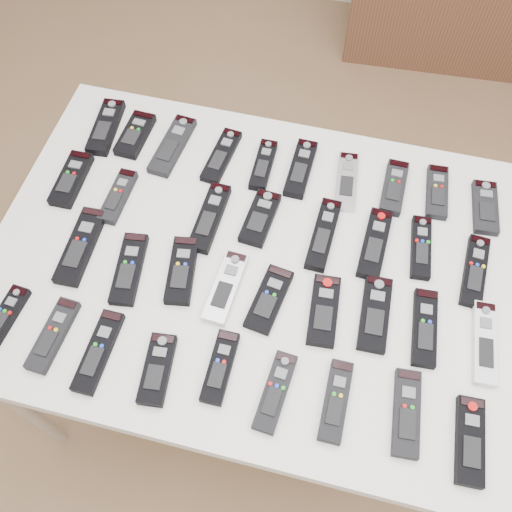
% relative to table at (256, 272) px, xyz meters
% --- Properties ---
extents(ground, '(4.00, 4.00, 0.00)m').
position_rel_table_xyz_m(ground, '(0.12, 0.08, -0.72)').
color(ground, olive).
rests_on(ground, ground).
extents(table, '(1.25, 0.88, 0.78)m').
position_rel_table_xyz_m(table, '(0.00, 0.00, 0.00)').
color(table, white).
rests_on(table, ground).
extents(remote_0, '(0.07, 0.19, 0.02)m').
position_rel_table_xyz_m(remote_0, '(-0.49, 0.29, 0.07)').
color(remote_0, black).
rests_on(remote_0, table).
extents(remote_1, '(0.07, 0.15, 0.02)m').
position_rel_table_xyz_m(remote_1, '(-0.40, 0.29, 0.07)').
color(remote_1, black).
rests_on(remote_1, table).
extents(remote_2, '(0.07, 0.20, 0.02)m').
position_rel_table_xyz_m(remote_2, '(-0.29, 0.28, 0.07)').
color(remote_2, black).
rests_on(remote_2, table).
extents(remote_3, '(0.07, 0.18, 0.02)m').
position_rel_table_xyz_m(remote_3, '(-0.16, 0.28, 0.07)').
color(remote_3, black).
rests_on(remote_3, table).
extents(remote_4, '(0.05, 0.16, 0.02)m').
position_rel_table_xyz_m(remote_4, '(-0.05, 0.27, 0.07)').
color(remote_4, black).
rests_on(remote_4, table).
extents(remote_5, '(0.05, 0.18, 0.02)m').
position_rel_table_xyz_m(remote_5, '(0.05, 0.28, 0.07)').
color(remote_5, black).
rests_on(remote_5, table).
extents(remote_6, '(0.07, 0.17, 0.02)m').
position_rel_table_xyz_m(remote_6, '(0.17, 0.27, 0.07)').
color(remote_6, '#B7B7BC').
rests_on(remote_6, table).
extents(remote_7, '(0.06, 0.16, 0.02)m').
position_rel_table_xyz_m(remote_7, '(0.28, 0.28, 0.07)').
color(remote_7, black).
rests_on(remote_7, table).
extents(remote_8, '(0.06, 0.16, 0.02)m').
position_rel_table_xyz_m(remote_8, '(0.39, 0.29, 0.07)').
color(remote_8, black).
rests_on(remote_8, table).
extents(remote_9, '(0.07, 0.16, 0.02)m').
position_rel_table_xyz_m(remote_9, '(0.51, 0.27, 0.07)').
color(remote_9, black).
rests_on(remote_9, table).
extents(remote_10, '(0.06, 0.17, 0.02)m').
position_rel_table_xyz_m(remote_10, '(-0.51, 0.11, 0.07)').
color(remote_10, black).
rests_on(remote_10, table).
extents(remote_11, '(0.05, 0.16, 0.02)m').
position_rel_table_xyz_m(remote_11, '(-0.37, 0.09, 0.07)').
color(remote_11, black).
rests_on(remote_11, table).
extents(remote_12, '(0.06, 0.19, 0.02)m').
position_rel_table_xyz_m(remote_12, '(-0.14, 0.08, 0.07)').
color(remote_12, black).
rests_on(remote_12, table).
extents(remote_13, '(0.07, 0.16, 0.02)m').
position_rel_table_xyz_m(remote_13, '(-0.02, 0.11, 0.07)').
color(remote_13, black).
rests_on(remote_13, table).
extents(remote_14, '(0.06, 0.20, 0.02)m').
position_rel_table_xyz_m(remote_14, '(0.14, 0.10, 0.07)').
color(remote_14, black).
rests_on(remote_14, table).
extents(remote_15, '(0.06, 0.19, 0.02)m').
position_rel_table_xyz_m(remote_15, '(0.26, 0.10, 0.07)').
color(remote_15, black).
rests_on(remote_15, table).
extents(remote_16, '(0.06, 0.17, 0.02)m').
position_rel_table_xyz_m(remote_16, '(0.37, 0.12, 0.07)').
color(remote_16, black).
rests_on(remote_16, table).
extents(remote_17, '(0.06, 0.19, 0.02)m').
position_rel_table_xyz_m(remote_17, '(0.49, 0.09, 0.07)').
color(remote_17, black).
rests_on(remote_17, table).
extents(remote_18, '(0.07, 0.21, 0.02)m').
position_rel_table_xyz_m(remote_18, '(-0.41, -0.07, 0.07)').
color(remote_18, black).
rests_on(remote_18, table).
extents(remote_19, '(0.08, 0.19, 0.02)m').
position_rel_table_xyz_m(remote_19, '(-0.28, -0.10, 0.07)').
color(remote_19, black).
rests_on(remote_19, table).
extents(remote_20, '(0.08, 0.17, 0.02)m').
position_rel_table_xyz_m(remote_20, '(-0.16, -0.07, 0.07)').
color(remote_20, black).
rests_on(remote_20, table).
extents(remote_21, '(0.06, 0.18, 0.02)m').
position_rel_table_xyz_m(remote_21, '(-0.05, -0.09, 0.07)').
color(remote_21, '#B7B7BC').
rests_on(remote_21, table).
extents(remote_22, '(0.08, 0.17, 0.02)m').
position_rel_table_xyz_m(remote_22, '(0.05, -0.09, 0.07)').
color(remote_22, black).
rests_on(remote_22, table).
extents(remote_23, '(0.07, 0.17, 0.02)m').
position_rel_table_xyz_m(remote_23, '(0.18, -0.09, 0.07)').
color(remote_23, black).
rests_on(remote_23, table).
extents(remote_24, '(0.07, 0.18, 0.02)m').
position_rel_table_xyz_m(remote_24, '(0.29, -0.07, 0.07)').
color(remote_24, black).
rests_on(remote_24, table).
extents(remote_25, '(0.06, 0.18, 0.02)m').
position_rel_table_xyz_m(remote_25, '(0.40, -0.08, 0.07)').
color(remote_25, black).
rests_on(remote_25, table).
extents(remote_26, '(0.06, 0.19, 0.02)m').
position_rel_table_xyz_m(remote_26, '(0.52, -0.08, 0.07)').
color(remote_26, silver).
rests_on(remote_26, table).
extents(remote_27, '(0.05, 0.15, 0.02)m').
position_rel_table_xyz_m(remote_27, '(-0.50, -0.28, 0.07)').
color(remote_27, black).
rests_on(remote_27, table).
extents(remote_28, '(0.06, 0.17, 0.02)m').
position_rel_table_xyz_m(remote_28, '(-0.38, -0.29, 0.07)').
color(remote_28, black).
rests_on(remote_28, table).
extents(remote_29, '(0.05, 0.18, 0.02)m').
position_rel_table_xyz_m(remote_29, '(-0.27, -0.30, 0.07)').
color(remote_29, black).
rests_on(remote_29, table).
extents(remote_30, '(0.07, 0.16, 0.02)m').
position_rel_table_xyz_m(remote_30, '(-0.13, -0.31, 0.07)').
color(remote_30, black).
rests_on(remote_30, table).
extents(remote_31, '(0.05, 0.16, 0.02)m').
position_rel_table_xyz_m(remote_31, '(-0.01, -0.27, 0.07)').
color(remote_31, black).
rests_on(remote_31, table).
extents(remote_32, '(0.06, 0.17, 0.02)m').
position_rel_table_xyz_m(remote_32, '(0.11, -0.30, 0.07)').
color(remote_32, black).
rests_on(remote_32, table).
extents(remote_33, '(0.05, 0.17, 0.02)m').
position_rel_table_xyz_m(remote_33, '(0.24, -0.28, 0.07)').
color(remote_33, black).
rests_on(remote_33, table).
extents(remote_34, '(0.06, 0.18, 0.02)m').
position_rel_table_xyz_m(remote_34, '(0.38, -0.27, 0.07)').
color(remote_34, black).
rests_on(remote_34, table).
extents(remote_35, '(0.06, 0.17, 0.02)m').
position_rel_table_xyz_m(remote_35, '(0.50, -0.30, 0.07)').
color(remote_35, black).
rests_on(remote_35, table).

